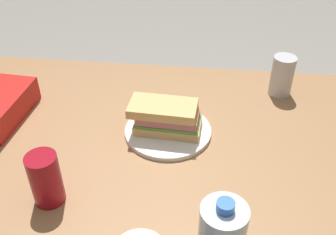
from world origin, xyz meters
name	(u,v)px	position (x,y,z in m)	size (l,w,h in m)	color
dining_table	(179,195)	(0.00, 0.00, 0.67)	(1.50, 0.97, 0.76)	#9E7047
paper_plate	(168,131)	(0.04, -0.13, 0.77)	(0.23, 0.23, 0.01)	white
sandwich	(166,117)	(0.05, -0.13, 0.82)	(0.19, 0.11, 0.08)	#DBB26B
soda_can_red	(46,179)	(0.27, 0.13, 0.82)	(0.07, 0.07, 0.12)	maroon
soda_can_silver	(282,76)	(-0.27, -0.36, 0.82)	(0.07, 0.07, 0.12)	silver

